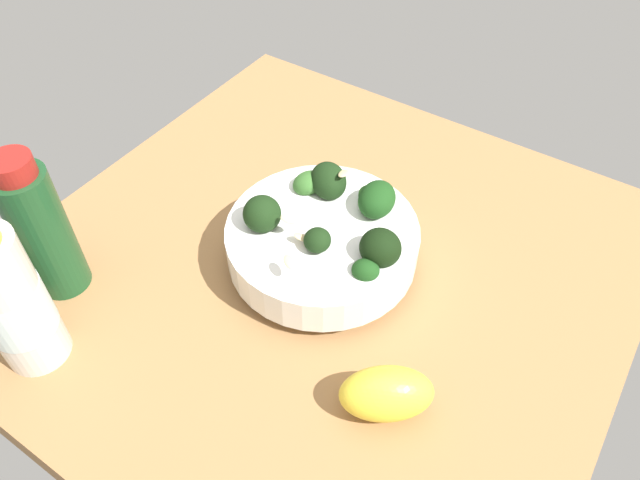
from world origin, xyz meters
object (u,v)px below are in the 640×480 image
bowl_of_broccoli (322,240)px  bottle_short (11,302)px  lemon_wedge (386,394)px  bottle_tall (41,229)px

bowl_of_broccoli → bottle_short: (16.32, 23.82, 3.89)cm
bowl_of_broccoli → bottle_short: bottle_short is taller
bottle_short → bowl_of_broccoli: bearing=-124.4°
lemon_wedge → bowl_of_broccoli: bearing=-38.7°
lemon_wedge → bottle_short: bottle_short is taller
bottle_tall → bottle_short: bearing=123.4°
bottle_tall → lemon_wedge: bearing=-170.7°
bottle_short → bottle_tall: bearing=-56.6°
lemon_wedge → bottle_tall: 35.61cm
lemon_wedge → bottle_short: (30.09, 12.79, 5.03)cm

